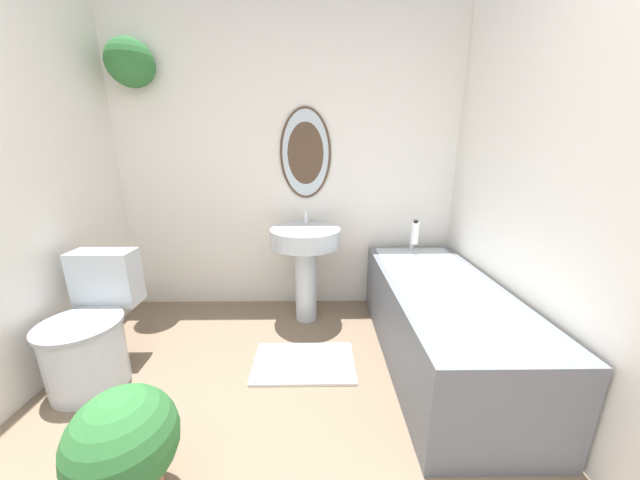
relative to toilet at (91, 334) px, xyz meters
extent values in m
cube|color=silver|center=(1.09, 1.03, 0.90)|extent=(2.86, 0.06, 2.40)
ellipsoid|color=#4C3828|center=(1.23, 0.99, 1.01)|extent=(0.41, 0.02, 0.71)
ellipsoid|color=silver|center=(1.23, 0.98, 1.01)|extent=(0.37, 0.01, 0.67)
cylinder|color=#9E6042|center=(-0.01, 0.90, 1.71)|extent=(0.15, 0.15, 0.08)
sphere|color=#2D6B33|center=(-0.01, 0.90, 1.64)|extent=(0.33, 0.33, 0.33)
cube|color=silver|center=(2.49, -0.19, 0.90)|extent=(0.06, 2.51, 2.40)
cylinder|color=silver|center=(0.00, -0.07, -0.10)|extent=(0.40, 0.40, 0.39)
cylinder|color=#A0A9B1|center=(0.00, -0.07, 0.11)|extent=(0.43, 0.43, 0.02)
cube|color=silver|center=(0.00, 0.22, 0.27)|extent=(0.37, 0.17, 0.35)
cylinder|color=silver|center=(1.23, 0.70, 0.02)|extent=(0.17, 0.17, 0.63)
cylinder|color=silver|center=(1.23, 0.70, 0.40)|extent=(0.53, 0.53, 0.13)
cylinder|color=silver|center=(1.23, 0.84, 0.51)|extent=(0.02, 0.02, 0.10)
cube|color=slate|center=(2.11, 0.15, -0.03)|extent=(0.68, 1.60, 0.53)
cube|color=silver|center=(2.11, 0.15, 0.22)|extent=(0.58, 1.50, 0.04)
cylinder|color=silver|center=(2.11, 0.85, 0.28)|extent=(0.04, 0.04, 0.08)
cylinder|color=white|center=(2.10, 0.78, 0.40)|extent=(0.06, 0.06, 0.17)
cylinder|color=black|center=(2.10, 0.78, 0.50)|extent=(0.03, 0.03, 0.02)
sphere|color=#2D6B33|center=(0.62, -0.74, 0.03)|extent=(0.38, 0.38, 0.38)
cube|color=silver|center=(1.23, 0.11, -0.29)|extent=(0.64, 0.41, 0.02)
camera|label=1|loc=(1.31, -1.67, 1.04)|focal=18.00mm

